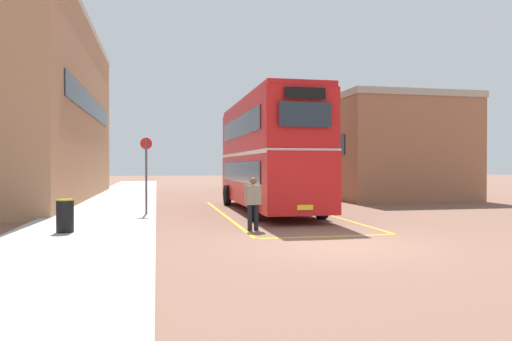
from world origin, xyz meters
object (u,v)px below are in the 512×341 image
single_deck_bus (261,169)px  pedestrian_boarding (253,200)px  bus_stop_sign (146,168)px  double_decker_bus (267,153)px  litter_bin (65,216)px

single_deck_bus → pedestrian_boarding: single_deck_bus is taller
single_deck_bus → pedestrian_boarding: (-5.56, -24.03, -0.72)m
single_deck_bus → bus_stop_sign: 21.60m
double_decker_bus → pedestrian_boarding: size_ratio=6.69×
litter_bin → single_deck_bus: bearing=65.9°
pedestrian_boarding → litter_bin: (-5.31, -0.29, -0.32)m
double_decker_bus → litter_bin: 9.57m
double_decker_bus → pedestrian_boarding: 6.29m
single_deck_bus → bus_stop_sign: (-8.80, -19.73, 0.22)m
single_deck_bus → bus_stop_sign: single_deck_bus is taller
single_deck_bus → litter_bin: bearing=-114.1°
pedestrian_boarding → bus_stop_sign: 5.47m
single_deck_bus → litter_bin: size_ratio=9.95×
double_decker_bus → bus_stop_sign: (-5.05, -1.51, -0.65)m
pedestrian_boarding → bus_stop_sign: bearing=127.0°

